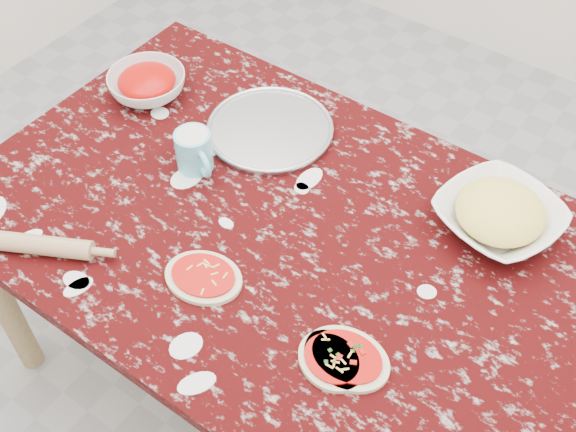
{
  "coord_description": "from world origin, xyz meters",
  "views": [
    {
      "loc": [
        0.64,
        -0.89,
        2.06
      ],
      "look_at": [
        0.0,
        0.0,
        0.8
      ],
      "focal_mm": 44.49,
      "sensor_mm": 36.0,
      "label": 1
    }
  ],
  "objects_px": {
    "pizza_tray": "(270,130)",
    "cheese_bowl": "(498,217)",
    "worktable": "(288,251)",
    "rolling_pin": "(43,245)",
    "sauce_bowl": "(147,85)",
    "flour_mug": "(195,151)"
  },
  "relations": [
    {
      "from": "worktable",
      "to": "cheese_bowl",
      "type": "relative_size",
      "value": 5.7
    },
    {
      "from": "worktable",
      "to": "cheese_bowl",
      "type": "bearing_deg",
      "value": 36.69
    },
    {
      "from": "worktable",
      "to": "rolling_pin",
      "type": "height_order",
      "value": "rolling_pin"
    },
    {
      "from": "cheese_bowl",
      "to": "flour_mug",
      "type": "height_order",
      "value": "flour_mug"
    },
    {
      "from": "cheese_bowl",
      "to": "rolling_pin",
      "type": "distance_m",
      "value": 1.07
    },
    {
      "from": "worktable",
      "to": "sauce_bowl",
      "type": "xyz_separation_m",
      "value": [
        -0.62,
        0.18,
        0.12
      ]
    },
    {
      "from": "sauce_bowl",
      "to": "rolling_pin",
      "type": "bearing_deg",
      "value": -70.73
    },
    {
      "from": "worktable",
      "to": "pizza_tray",
      "type": "distance_m",
      "value": 0.36
    },
    {
      "from": "pizza_tray",
      "to": "cheese_bowl",
      "type": "distance_m",
      "value": 0.64
    },
    {
      "from": "rolling_pin",
      "to": "flour_mug",
      "type": "bearing_deg",
      "value": 75.94
    },
    {
      "from": "worktable",
      "to": "flour_mug",
      "type": "relative_size",
      "value": 11.89
    },
    {
      "from": "flour_mug",
      "to": "rolling_pin",
      "type": "distance_m",
      "value": 0.43
    },
    {
      "from": "pizza_tray",
      "to": "cheese_bowl",
      "type": "bearing_deg",
      "value": 3.88
    },
    {
      "from": "sauce_bowl",
      "to": "rolling_pin",
      "type": "height_order",
      "value": "sauce_bowl"
    },
    {
      "from": "pizza_tray",
      "to": "rolling_pin",
      "type": "height_order",
      "value": "rolling_pin"
    },
    {
      "from": "rolling_pin",
      "to": "sauce_bowl",
      "type": "bearing_deg",
      "value": 109.27
    },
    {
      "from": "pizza_tray",
      "to": "sauce_bowl",
      "type": "xyz_separation_m",
      "value": [
        -0.38,
        -0.07,
        0.03
      ]
    },
    {
      "from": "pizza_tray",
      "to": "rolling_pin",
      "type": "bearing_deg",
      "value": -105.68
    },
    {
      "from": "flour_mug",
      "to": "sauce_bowl",
      "type": "bearing_deg",
      "value": 154.24
    },
    {
      "from": "sauce_bowl",
      "to": "flour_mug",
      "type": "relative_size",
      "value": 1.63
    },
    {
      "from": "pizza_tray",
      "to": "cheese_bowl",
      "type": "xyz_separation_m",
      "value": [
        0.64,
        0.04,
        0.03
      ]
    },
    {
      "from": "worktable",
      "to": "rolling_pin",
      "type": "bearing_deg",
      "value": -137.66
    }
  ]
}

